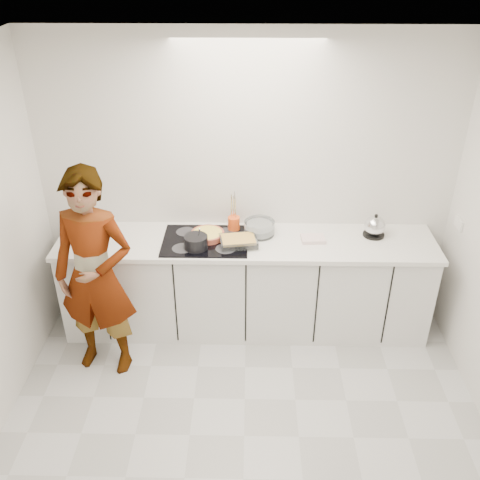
{
  "coord_description": "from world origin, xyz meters",
  "views": [
    {
      "loc": [
        0.02,
        -2.66,
        3.21
      ],
      "look_at": [
        -0.05,
        1.05,
        1.05
      ],
      "focal_mm": 40.0,
      "sensor_mm": 36.0,
      "label": 1
    }
  ],
  "objects_px": {
    "tart_dish": "(208,234)",
    "mixing_bowl": "(259,228)",
    "saucepan": "(196,242)",
    "kettle": "(375,227)",
    "hob": "(205,241)",
    "utensil_crock": "(234,224)",
    "baking_dish": "(238,241)",
    "cook": "(95,276)"
  },
  "relations": [
    {
      "from": "baking_dish",
      "to": "cook",
      "type": "distance_m",
      "value": 1.19
    },
    {
      "from": "tart_dish",
      "to": "mixing_bowl",
      "type": "height_order",
      "value": "mixing_bowl"
    },
    {
      "from": "utensil_crock",
      "to": "cook",
      "type": "distance_m",
      "value": 1.27
    },
    {
      "from": "baking_dish",
      "to": "utensil_crock",
      "type": "height_order",
      "value": "utensil_crock"
    },
    {
      "from": "mixing_bowl",
      "to": "kettle",
      "type": "distance_m",
      "value": 0.99
    },
    {
      "from": "mixing_bowl",
      "to": "cook",
      "type": "distance_m",
      "value": 1.43
    },
    {
      "from": "tart_dish",
      "to": "baking_dish",
      "type": "bearing_deg",
      "value": -23.3
    },
    {
      "from": "tart_dish",
      "to": "saucepan",
      "type": "xyz_separation_m",
      "value": [
        -0.08,
        -0.18,
        0.03
      ]
    },
    {
      "from": "tart_dish",
      "to": "cook",
      "type": "distance_m",
      "value": 1.0
    },
    {
      "from": "kettle",
      "to": "utensil_crock",
      "type": "xyz_separation_m",
      "value": [
        -1.21,
        0.07,
        -0.02
      ]
    },
    {
      "from": "baking_dish",
      "to": "cook",
      "type": "relative_size",
      "value": 0.19
    },
    {
      "from": "hob",
      "to": "kettle",
      "type": "distance_m",
      "value": 1.46
    },
    {
      "from": "hob",
      "to": "tart_dish",
      "type": "relative_size",
      "value": 2.32
    },
    {
      "from": "tart_dish",
      "to": "kettle",
      "type": "xyz_separation_m",
      "value": [
        1.44,
        0.08,
        0.05
      ]
    },
    {
      "from": "saucepan",
      "to": "kettle",
      "type": "distance_m",
      "value": 1.54
    },
    {
      "from": "kettle",
      "to": "mixing_bowl",
      "type": "bearing_deg",
      "value": 179.48
    },
    {
      "from": "tart_dish",
      "to": "kettle",
      "type": "height_order",
      "value": "kettle"
    },
    {
      "from": "utensil_crock",
      "to": "mixing_bowl",
      "type": "bearing_deg",
      "value": -15.3
    },
    {
      "from": "tart_dish",
      "to": "cook",
      "type": "relative_size",
      "value": 0.17
    },
    {
      "from": "hob",
      "to": "kettle",
      "type": "xyz_separation_m",
      "value": [
        1.45,
        0.13,
        0.08
      ]
    },
    {
      "from": "saucepan",
      "to": "baking_dish",
      "type": "distance_m",
      "value": 0.36
    },
    {
      "from": "mixing_bowl",
      "to": "cook",
      "type": "relative_size",
      "value": 0.19
    },
    {
      "from": "hob",
      "to": "mixing_bowl",
      "type": "relative_size",
      "value": 2.14
    },
    {
      "from": "tart_dish",
      "to": "utensil_crock",
      "type": "distance_m",
      "value": 0.27
    },
    {
      "from": "baking_dish",
      "to": "mixing_bowl",
      "type": "relative_size",
      "value": 1.0
    },
    {
      "from": "kettle",
      "to": "utensil_crock",
      "type": "bearing_deg",
      "value": 176.69
    },
    {
      "from": "mixing_bowl",
      "to": "utensil_crock",
      "type": "relative_size",
      "value": 2.56
    },
    {
      "from": "hob",
      "to": "utensil_crock",
      "type": "height_order",
      "value": "utensil_crock"
    },
    {
      "from": "tart_dish",
      "to": "mixing_bowl",
      "type": "relative_size",
      "value": 0.92
    },
    {
      "from": "hob",
      "to": "cook",
      "type": "relative_size",
      "value": 0.41
    },
    {
      "from": "hob",
      "to": "tart_dish",
      "type": "xyz_separation_m",
      "value": [
        0.02,
        0.05,
        0.03
      ]
    },
    {
      "from": "mixing_bowl",
      "to": "utensil_crock",
      "type": "xyz_separation_m",
      "value": [
        -0.22,
        0.06,
        0.01
      ]
    },
    {
      "from": "hob",
      "to": "utensil_crock",
      "type": "distance_m",
      "value": 0.32
    },
    {
      "from": "tart_dish",
      "to": "saucepan",
      "type": "height_order",
      "value": "saucepan"
    },
    {
      "from": "baking_dish",
      "to": "cook",
      "type": "height_order",
      "value": "cook"
    },
    {
      "from": "hob",
      "to": "kettle",
      "type": "bearing_deg",
      "value": 5.05
    },
    {
      "from": "tart_dish",
      "to": "mixing_bowl",
      "type": "distance_m",
      "value": 0.45
    },
    {
      "from": "hob",
      "to": "tart_dish",
      "type": "distance_m",
      "value": 0.06
    },
    {
      "from": "baking_dish",
      "to": "mixing_bowl",
      "type": "bearing_deg",
      "value": 48.39
    },
    {
      "from": "tart_dish",
      "to": "saucepan",
      "type": "relative_size",
      "value": 1.26
    },
    {
      "from": "kettle",
      "to": "cook",
      "type": "height_order",
      "value": "cook"
    },
    {
      "from": "saucepan",
      "to": "baking_dish",
      "type": "relative_size",
      "value": 0.73
    }
  ]
}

